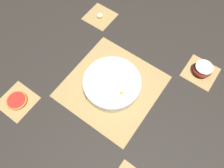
{
  "coord_description": "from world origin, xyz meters",
  "views": [
    {
      "loc": [
        -0.25,
        0.35,
        0.9
      ],
      "look_at": [
        0.0,
        0.0,
        0.03
      ],
      "focal_mm": 35.0,
      "sensor_mm": 36.0,
      "label": 1
    }
  ],
  "objects": [
    {
      "name": "grapefruit_slice",
      "position": [
        0.3,
        0.3,
        0.01
      ],
      "size": [
        0.09,
        0.09,
        0.01
      ],
      "color": "red",
      "rests_on": "coaster_mat_far_right"
    },
    {
      "name": "ground_plane",
      "position": [
        0.0,
        0.0,
        0.0
      ],
      "size": [
        6.0,
        6.0,
        0.0
      ],
      "primitive_type": "plane",
      "color": "#2D2823"
    },
    {
      "name": "coaster_mat_near_right",
      "position": [
        0.3,
        -0.3,
        0.0
      ],
      "size": [
        0.15,
        0.15,
        0.01
      ],
      "color": "tan",
      "rests_on": "ground_plane"
    },
    {
      "name": "fruit_salad_bowl",
      "position": [
        -0.0,
        0.0,
        0.04
      ],
      "size": [
        0.26,
        0.26,
        0.06
      ],
      "color": "silver",
      "rests_on": "bamboo_mat_center"
    },
    {
      "name": "apple_half",
      "position": [
        -0.3,
        -0.3,
        0.03
      ],
      "size": [
        0.09,
        0.09,
        0.05
      ],
      "color": "#B72D23",
      "rests_on": "coaster_mat_near_left"
    },
    {
      "name": "coaster_mat_far_right",
      "position": [
        0.3,
        0.3,
        0.0
      ],
      "size": [
        0.15,
        0.15,
        0.01
      ],
      "color": "tan",
      "rests_on": "ground_plane"
    },
    {
      "name": "banana_coin_single",
      "position": [
        0.3,
        -0.3,
        0.01
      ],
      "size": [
        0.03,
        0.03,
        0.01
      ],
      "color": "beige",
      "rests_on": "coaster_mat_near_right"
    },
    {
      "name": "coaster_mat_near_left",
      "position": [
        -0.3,
        -0.3,
        0.0
      ],
      "size": [
        0.15,
        0.15,
        0.01
      ],
      "color": "tan",
      "rests_on": "ground_plane"
    },
    {
      "name": "bamboo_mat_center",
      "position": [
        0.0,
        0.0,
        0.0
      ],
      "size": [
        0.4,
        0.41,
        0.01
      ],
      "color": "tan",
      "rests_on": "ground_plane"
    }
  ]
}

